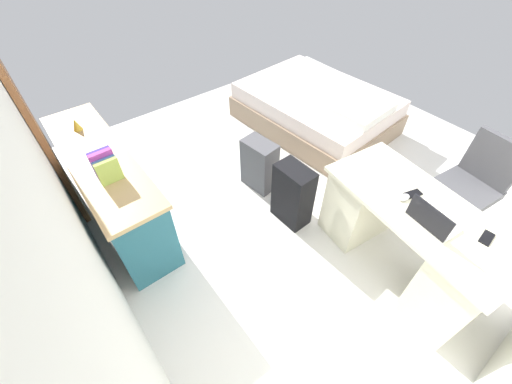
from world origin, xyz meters
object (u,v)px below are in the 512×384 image
suitcase_black (293,195)px  suitcase_spare_grey (259,165)px  laptop (432,220)px  desk (407,237)px  figurine_small (76,125)px  credenza (111,188)px  cell_phone_by_mouse (413,194)px  computer_mouse (404,197)px  cell_phone_near_laptop (487,238)px  office_chair (467,190)px  bed (316,109)px

suitcase_black → suitcase_spare_grey: (0.57, -0.05, -0.04)m
suitcase_black → laptop: laptop is taller
desk → figurine_small: bearing=33.9°
laptop → credenza: bearing=36.3°
desk → credenza: size_ratio=0.84×
suitcase_spare_grey → cell_phone_by_mouse: bearing=-172.8°
suitcase_black → cell_phone_by_mouse: (-0.84, -0.41, 0.44)m
cell_phone_by_mouse → desk: bearing=171.4°
credenza → suitcase_black: (-1.06, -1.32, -0.07)m
computer_mouse → cell_phone_near_laptop: 0.57m
suitcase_spare_grey → figurine_small: 1.77m
office_chair → laptop: bearing=94.1°
office_chair → desk: bearing=87.2°
figurine_small → desk: bearing=-146.1°
laptop → computer_mouse: 0.27m
figurine_small → suitcase_spare_grey: bearing=-125.2°
suitcase_spare_grey → cell_phone_near_laptop: bearing=-176.0°
laptop → cell_phone_by_mouse: size_ratio=2.47×
computer_mouse → credenza: bearing=48.4°
bed → cell_phone_near_laptop: bearing=158.7°
credenza → computer_mouse: credenza is taller
computer_mouse → figurine_small: figurine_small is taller
bed → suitcase_black: (-1.02, 1.37, 0.08)m
office_chair → figurine_small: bearing=45.1°
bed → laptop: laptop is taller
bed → cell_phone_near_laptop: 2.63m
credenza → suitcase_black: credenza is taller
suitcase_black → computer_mouse: computer_mouse is taller
credenza → cell_phone_near_laptop: (-2.43, -1.76, 0.36)m
credenza → suitcase_black: 1.69m
suitcase_black → computer_mouse: bearing=-160.6°
laptop → figurine_small: (2.61, 1.57, 0.04)m
cell_phone_near_laptop → credenza: bearing=29.7°
laptop → cell_phone_near_laptop: 0.36m
credenza → suitcase_spare_grey: size_ratio=3.16×
cell_phone_by_mouse → laptop: bearing=160.7°
credenza → computer_mouse: bearing=-138.9°
computer_mouse → suitcase_spare_grey: bearing=18.2°
suitcase_spare_grey → credenza: bearing=63.0°
desk → laptop: size_ratio=4.51×
suitcase_black → computer_mouse: (-0.82, -0.32, 0.45)m
office_chair → computer_mouse: bearing=78.7°
suitcase_black → cell_phone_by_mouse: cell_phone_by_mouse is taller
suitcase_spare_grey → laptop: laptop is taller
desk → suitcase_black: bearing=20.3°
credenza → figurine_small: size_ratio=16.36×
desk → suitcase_spare_grey: desk is taller
office_chair → cell_phone_by_mouse: bearing=78.5°
credenza → suitcase_black: size_ratio=2.80×
suitcase_spare_grey → computer_mouse: size_ratio=5.69×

